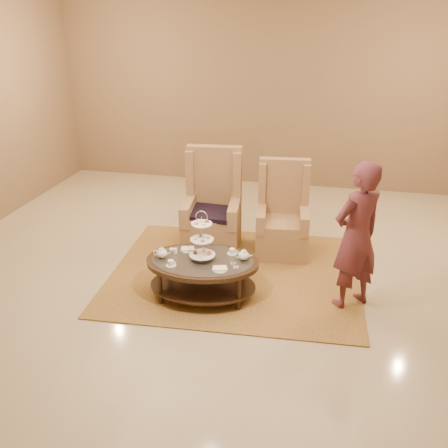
% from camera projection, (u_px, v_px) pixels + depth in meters
% --- Properties ---
extents(ground, '(8.00, 8.00, 0.00)m').
position_uv_depth(ground, '(228.00, 286.00, 6.10)').
color(ground, '#C1B08F').
rests_on(ground, ground).
extents(ceiling, '(8.00, 8.00, 0.02)m').
position_uv_depth(ceiling, '(228.00, 286.00, 6.10)').
color(ceiling, white).
rests_on(ceiling, ground).
extents(wall_back, '(8.00, 0.04, 3.50)m').
position_uv_depth(wall_back, '(274.00, 91.00, 8.99)').
color(wall_back, '#8B6C4C').
rests_on(wall_back, ground).
extents(rug, '(3.23, 2.74, 0.02)m').
position_uv_depth(rug, '(235.00, 273.00, 6.37)').
color(rug, '#AB853C').
rests_on(rug, ground).
extents(tea_table, '(1.36, 0.99, 1.09)m').
position_uv_depth(tea_table, '(202.00, 267.00, 5.72)').
color(tea_table, black).
rests_on(tea_table, ground).
extents(armchair_left, '(0.83, 0.86, 1.41)m').
position_uv_depth(armchair_left, '(213.00, 216.00, 6.92)').
color(armchair_left, '#A5794D').
rests_on(armchair_left, ground).
extents(armchair_right, '(0.75, 0.78, 1.27)m').
position_uv_depth(armchair_right, '(282.00, 222.00, 6.82)').
color(armchair_right, '#A5794D').
rests_on(armchair_right, ground).
extents(person, '(0.74, 0.72, 1.70)m').
position_uv_depth(person, '(356.00, 237.00, 5.39)').
color(person, '#5F2830').
rests_on(person, ground).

